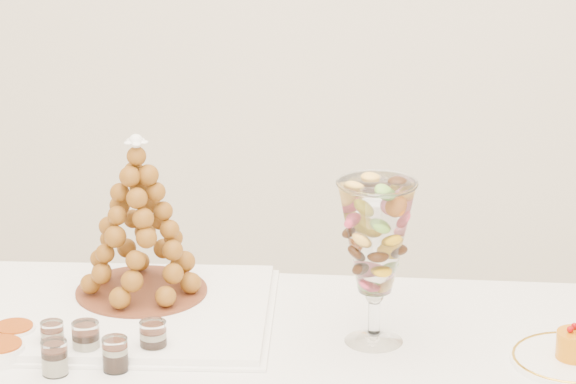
# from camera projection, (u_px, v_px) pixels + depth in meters

# --- Properties ---
(lace_tray) EXTENTS (0.71, 0.56, 0.02)m
(lace_tray) POSITION_uv_depth(u_px,v_px,m) (113.00, 311.00, 2.92)
(lace_tray) COLOR white
(lace_tray) RESTS_ON buffet_table
(macaron_vase) EXTENTS (0.16, 0.16, 0.34)m
(macaron_vase) POSITION_uv_depth(u_px,v_px,m) (376.00, 240.00, 2.73)
(macaron_vase) COLOR white
(macaron_vase) RESTS_ON buffet_table
(cake_plate) EXTENTS (0.25, 0.25, 0.01)m
(cake_plate) POSITION_uv_depth(u_px,v_px,m) (572.00, 360.00, 2.71)
(cake_plate) COLOR white
(cake_plate) RESTS_ON buffet_table
(verrine_a) EXTENTS (0.05, 0.05, 0.06)m
(verrine_a) POSITION_uv_depth(u_px,v_px,m) (52.00, 337.00, 2.75)
(verrine_a) COLOR white
(verrine_a) RESTS_ON buffet_table
(verrine_b) EXTENTS (0.06, 0.06, 0.07)m
(verrine_b) POSITION_uv_depth(u_px,v_px,m) (86.00, 340.00, 2.72)
(verrine_b) COLOR white
(verrine_b) RESTS_ON buffet_table
(verrine_c) EXTENTS (0.06, 0.06, 0.07)m
(verrine_c) POSITION_uv_depth(u_px,v_px,m) (153.00, 339.00, 2.73)
(verrine_c) COLOR white
(verrine_c) RESTS_ON buffet_table
(verrine_d) EXTENTS (0.06, 0.06, 0.07)m
(verrine_d) POSITION_uv_depth(u_px,v_px,m) (55.00, 358.00, 2.65)
(verrine_d) COLOR white
(verrine_d) RESTS_ON buffet_table
(verrine_e) EXTENTS (0.05, 0.05, 0.07)m
(verrine_e) POSITION_uv_depth(u_px,v_px,m) (115.00, 354.00, 2.67)
(verrine_e) COLOR white
(verrine_e) RESTS_ON buffet_table
(ramekin_back) EXTENTS (0.09, 0.09, 0.03)m
(ramekin_back) POSITION_uv_depth(u_px,v_px,m) (14.00, 333.00, 2.81)
(ramekin_back) COLOR white
(ramekin_back) RESTS_ON buffet_table
(ramekin_front) EXTENTS (0.10, 0.10, 0.03)m
(ramekin_front) POSITION_uv_depth(u_px,v_px,m) (0.00, 352.00, 2.72)
(ramekin_front) COLOR white
(ramekin_front) RESTS_ON buffet_table
(croquembouche) EXTENTS (0.29, 0.29, 0.36)m
(croquembouche) POSITION_uv_depth(u_px,v_px,m) (139.00, 217.00, 2.93)
(croquembouche) COLOR brown
(croquembouche) RESTS_ON lace_tray
(mousse_cake) EXTENTS (0.08, 0.08, 0.07)m
(mousse_cake) POSITION_uv_depth(u_px,v_px,m) (576.00, 344.00, 2.70)
(mousse_cake) COLOR #CD6E09
(mousse_cake) RESTS_ON cake_plate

